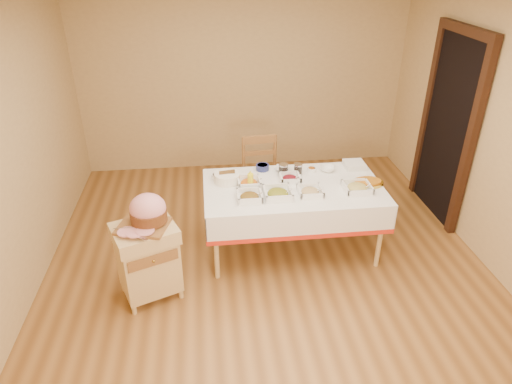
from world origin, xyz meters
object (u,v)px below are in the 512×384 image
Objects in this scene: dining_table at (293,200)px; butcher_cart at (148,257)px; ham_on_board at (147,212)px; mustard_bottle at (250,180)px; plate_stack at (354,165)px; dining_chair at (262,178)px; preserve_jar_right at (298,170)px; preserve_jar_left at (283,170)px; brass_platter at (368,182)px; bread_basket at (227,177)px.

dining_table reaches higher than butcher_cart.
ham_on_board is 1.13m from mustard_bottle.
plate_stack is at bearing 15.51° from mustard_bottle.
dining_chair is at bearing 47.36° from ham_on_board.
preserve_jar_right is at bearing 28.81° from ham_on_board.
dining_chair is 4.58× the size of plate_stack.
dining_table is 9.53× the size of mustard_bottle.
mustard_bottle is at bearing 31.41° from butcher_cart.
mustard_bottle is at bearing -148.08° from preserve_jar_left.
preserve_jar_right is (1.50, 0.83, -0.07)m from ham_on_board.
preserve_jar_left is 0.61× the size of plate_stack.
ham_on_board is at bearing -132.64° from dining_chair.
plate_stack is (2.20, 0.95, 0.36)m from butcher_cart.
dining_chair is 1.28m from brass_platter.
butcher_cart is 1.25m from mustard_bottle.
dining_chair is 0.58m from preserve_jar_left.
plate_stack reaches higher than dining_table.
ham_on_board reaches higher than bread_basket.
preserve_jar_right reaches higher than butcher_cart.
butcher_cart is 1.79m from dining_chair.
mustard_bottle is 0.89× the size of plate_stack.
preserve_jar_left is (1.39, 0.85, 0.39)m from butcher_cart.
bread_basket is 0.82× the size of brass_platter.
dining_table is 0.79m from brass_platter.
butcher_cart is at bearing -166.07° from brass_platter.
butcher_cart is 5.80× the size of preserve_jar_left.
bread_basket reaches higher than preserve_jar_right.
plate_stack is at bearing 25.24° from dining_table.
preserve_jar_left is 0.88m from brass_platter.
dining_chair is at bearing 126.71° from preserve_jar_right.
dining_chair is at bearing 107.95° from dining_table.
preserve_jar_left reaches higher than plate_stack.
dining_table is 0.35m from preserve_jar_left.
dining_table is 0.50m from mustard_bottle.
dining_table is at bearing 22.27° from butcher_cart.
dining_chair reaches higher than dining_table.
ham_on_board is 1.67× the size of bread_basket.
butcher_cart is 0.77× the size of dining_chair.
brass_platter is at bearing -3.20° from mustard_bottle.
butcher_cart is at bearing -157.73° from dining_table.
bread_basket is at bearing -172.07° from preserve_jar_left.
plate_stack is (2.15, 0.91, -0.09)m from ham_on_board.
bread_basket is at bearing -128.63° from dining_chair.
butcher_cart is at bearing -156.70° from plate_stack.
preserve_jar_right is (0.16, 0.01, -0.01)m from preserve_jar_left.
ham_on_board reaches higher than plate_stack.
plate_stack is 0.40m from brass_platter.
ham_on_board is at bearing -166.68° from brass_platter.
bread_basket is at bearing 165.18° from dining_table.
preserve_jar_left is at bearing 31.92° from mustard_bottle.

